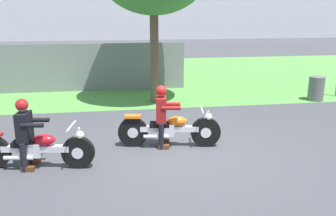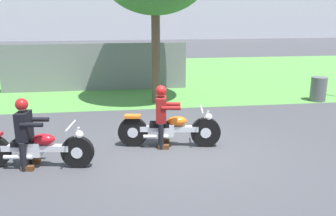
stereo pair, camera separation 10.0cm
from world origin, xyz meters
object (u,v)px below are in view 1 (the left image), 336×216
object	(u,v)px
motorcycle_follow	(36,149)
trash_can	(316,89)
rider_lead	(162,111)
rider_follow	(25,128)
motorcycle_lead	(170,129)

from	to	relation	value
motorcycle_follow	trash_can	size ratio (longest dim) A/B	2.77
rider_lead	rider_follow	distance (m)	2.87
rider_follow	motorcycle_lead	bearing A→B (deg)	22.86
motorcycle_follow	rider_lead	bearing A→B (deg)	25.72
motorcycle_lead	motorcycle_follow	distance (m)	2.86
rider_follow	trash_can	size ratio (longest dim) A/B	1.70
rider_lead	rider_follow	size ratio (longest dim) A/B	1.01
rider_lead	trash_can	size ratio (longest dim) A/B	1.72
rider_lead	rider_follow	world-z (taller)	rider_lead
rider_lead	trash_can	bearing A→B (deg)	39.95
motorcycle_lead	motorcycle_follow	world-z (taller)	motorcycle_lead
rider_lead	motorcycle_follow	size ratio (longest dim) A/B	0.62
motorcycle_lead	rider_lead	size ratio (longest dim) A/B	1.63
rider_lead	motorcycle_follow	world-z (taller)	rider_lead
motorcycle_lead	trash_can	world-z (taller)	motorcycle_lead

